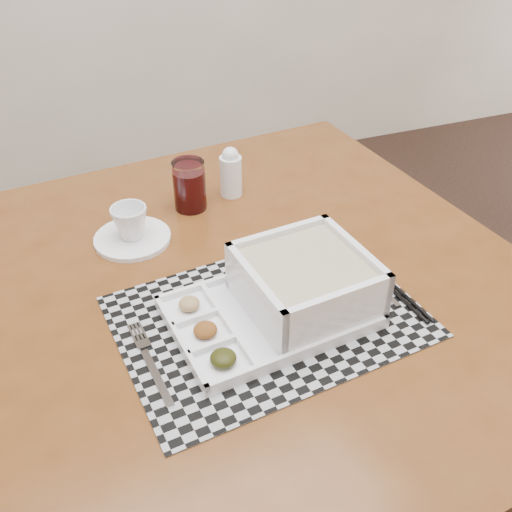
{
  "coord_description": "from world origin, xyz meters",
  "views": [
    {
      "loc": [
        -0.81,
        -0.17,
        1.44
      ],
      "look_at": [
        -0.53,
        0.56,
        0.86
      ],
      "focal_mm": 40.0,
      "sensor_mm": 36.0,
      "label": 1
    }
  ],
  "objects_px": {
    "serving_tray": "(297,291)",
    "cup": "(130,222)",
    "dining_table": "(237,316)",
    "creamer_bottle": "(231,172)",
    "juice_glass": "(190,187)"
  },
  "relations": [
    {
      "from": "serving_tray",
      "to": "cup",
      "type": "bearing_deg",
      "value": 125.77
    },
    {
      "from": "dining_table",
      "to": "creamer_bottle",
      "type": "bearing_deg",
      "value": 72.49
    },
    {
      "from": "dining_table",
      "to": "serving_tray",
      "type": "distance_m",
      "value": 0.18
    },
    {
      "from": "creamer_bottle",
      "to": "serving_tray",
      "type": "bearing_deg",
      "value": -93.31
    },
    {
      "from": "creamer_bottle",
      "to": "juice_glass",
      "type": "bearing_deg",
      "value": -167.32
    },
    {
      "from": "cup",
      "to": "juice_glass",
      "type": "relative_size",
      "value": 0.66
    },
    {
      "from": "dining_table",
      "to": "creamer_bottle",
      "type": "relative_size",
      "value": 10.34
    },
    {
      "from": "dining_table",
      "to": "serving_tray",
      "type": "height_order",
      "value": "serving_tray"
    },
    {
      "from": "dining_table",
      "to": "cup",
      "type": "distance_m",
      "value": 0.27
    },
    {
      "from": "dining_table",
      "to": "juice_glass",
      "type": "bearing_deg",
      "value": 91.11
    },
    {
      "from": "serving_tray",
      "to": "creamer_bottle",
      "type": "height_order",
      "value": "creamer_bottle"
    },
    {
      "from": "dining_table",
      "to": "cup",
      "type": "height_order",
      "value": "cup"
    },
    {
      "from": "cup",
      "to": "creamer_bottle",
      "type": "bearing_deg",
      "value": 35.23
    },
    {
      "from": "cup",
      "to": "juice_glass",
      "type": "distance_m",
      "value": 0.16
    },
    {
      "from": "juice_glass",
      "to": "serving_tray",
      "type": "bearing_deg",
      "value": -78.71
    }
  ]
}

